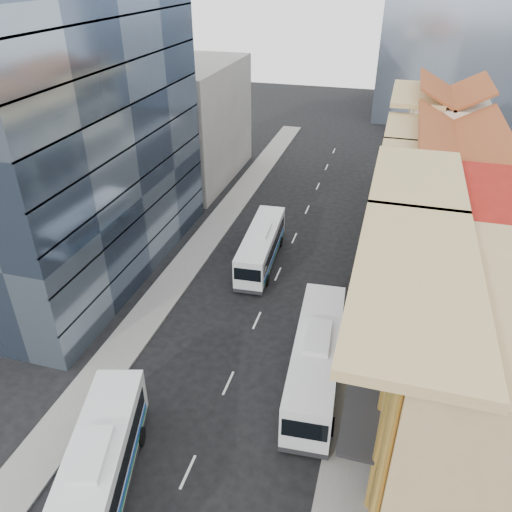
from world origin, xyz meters
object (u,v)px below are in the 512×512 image
(shophouse_tan, at_px, (475,394))
(office_tower, at_px, (61,100))
(bus_right, at_px, (316,358))
(bus_left_far, at_px, (261,246))
(bus_left_near, at_px, (97,476))

(shophouse_tan, relative_size, office_tower, 0.47)
(bus_right, bearing_deg, bus_left_far, 114.65)
(office_tower, distance_m, bus_left_near, 27.93)
(shophouse_tan, bearing_deg, bus_left_far, 130.82)
(bus_left_far, bearing_deg, office_tower, -166.83)
(bus_left_near, relative_size, bus_right, 0.96)
(bus_left_far, bearing_deg, bus_left_near, -97.37)
(office_tower, relative_size, bus_left_near, 2.48)
(office_tower, relative_size, bus_right, 2.39)
(bus_left_far, relative_size, bus_right, 0.89)
(shophouse_tan, relative_size, bus_left_near, 1.16)
(office_tower, bearing_deg, bus_left_far, 16.79)
(shophouse_tan, height_order, office_tower, office_tower)
(shophouse_tan, relative_size, bus_left_far, 1.25)
(shophouse_tan, xyz_separation_m, bus_left_far, (-16.00, 18.52, -4.21))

